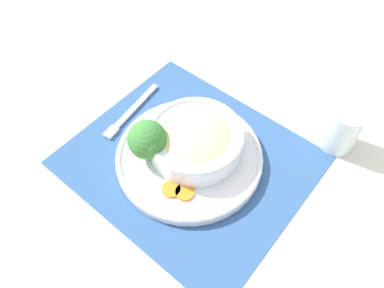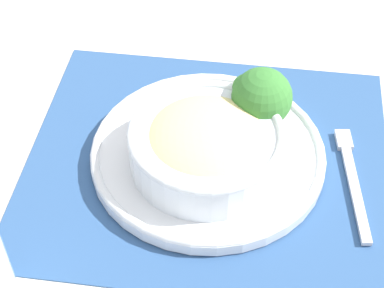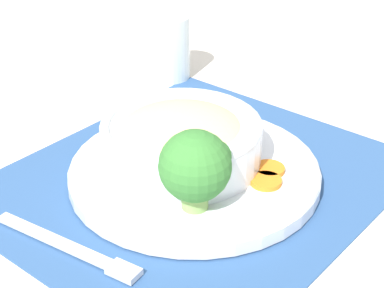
% 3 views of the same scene
% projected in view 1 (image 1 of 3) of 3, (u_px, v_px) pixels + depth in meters
% --- Properties ---
extents(ground_plane, '(4.00, 4.00, 0.00)m').
position_uv_depth(ground_plane, '(189.00, 160.00, 0.77)').
color(ground_plane, beige).
extents(placemat, '(0.47, 0.41, 0.00)m').
position_uv_depth(placemat, '(189.00, 160.00, 0.77)').
color(placemat, '#2D5184').
rests_on(placemat, ground_plane).
extents(plate, '(0.30, 0.30, 0.02)m').
position_uv_depth(plate, '(189.00, 156.00, 0.76)').
color(plate, silver).
rests_on(plate, placemat).
extents(bowl, '(0.19, 0.19, 0.07)m').
position_uv_depth(bowl, '(196.00, 139.00, 0.74)').
color(bowl, silver).
rests_on(bowl, plate).
extents(broccoli_floret, '(0.08, 0.08, 0.09)m').
position_uv_depth(broccoli_floret, '(147.00, 140.00, 0.72)').
color(broccoli_floret, '#84AD5B').
rests_on(broccoli_floret, plate).
extents(carrot_slice_near, '(0.04, 0.04, 0.01)m').
position_uv_depth(carrot_slice_near, '(171.00, 189.00, 0.71)').
color(carrot_slice_near, orange).
rests_on(carrot_slice_near, plate).
extents(carrot_slice_middle, '(0.04, 0.04, 0.01)m').
position_uv_depth(carrot_slice_middle, '(185.00, 192.00, 0.70)').
color(carrot_slice_middle, orange).
rests_on(carrot_slice_middle, plate).
extents(water_glass, '(0.07, 0.07, 0.10)m').
position_uv_depth(water_glass, '(342.00, 130.00, 0.76)').
color(water_glass, silver).
rests_on(water_glass, ground_plane).
extents(fork, '(0.04, 0.18, 0.01)m').
position_uv_depth(fork, '(127.00, 115.00, 0.84)').
color(fork, silver).
rests_on(fork, placemat).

